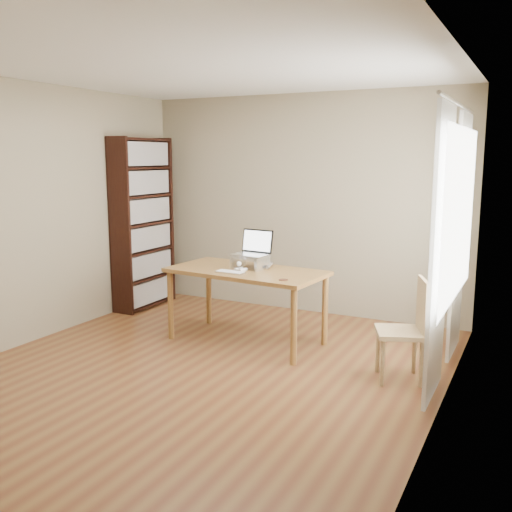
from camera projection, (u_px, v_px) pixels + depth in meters
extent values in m
cube|color=#5B2F18|center=(204.00, 371.00, 5.07)|extent=(4.00, 4.50, 0.02)
cube|color=white|center=(199.00, 64.00, 4.62)|extent=(4.00, 4.50, 0.02)
cube|color=gray|center=(302.00, 205.00, 6.83)|extent=(4.00, 0.02, 2.60)
cube|color=gray|center=(32.00, 214.00, 5.73)|extent=(0.02, 4.50, 2.60)
cube|color=gray|center=(448.00, 240.00, 3.95)|extent=(0.02, 4.50, 2.60)
cube|color=white|center=(460.00, 215.00, 4.65)|extent=(0.01, 1.80, 1.40)
cube|color=black|center=(120.00, 227.00, 6.69)|extent=(0.30, 0.04, 2.10)
cube|color=black|center=(163.00, 220.00, 7.44)|extent=(0.30, 0.04, 2.10)
cube|color=black|center=(134.00, 223.00, 7.13)|extent=(0.02, 0.90, 2.10)
cube|color=black|center=(145.00, 303.00, 7.24)|extent=(0.30, 0.84, 0.02)
cube|color=black|center=(147.00, 290.00, 7.20)|extent=(0.20, 0.78, 0.28)
cube|color=black|center=(144.00, 277.00, 7.18)|extent=(0.30, 0.84, 0.03)
cube|color=black|center=(146.00, 264.00, 7.14)|extent=(0.20, 0.78, 0.28)
cube|color=black|center=(144.00, 250.00, 7.12)|extent=(0.30, 0.84, 0.02)
cube|color=black|center=(145.00, 237.00, 7.08)|extent=(0.20, 0.78, 0.28)
cube|color=black|center=(143.00, 223.00, 7.06)|extent=(0.30, 0.84, 0.02)
cube|color=black|center=(144.00, 210.00, 7.02)|extent=(0.20, 0.78, 0.28)
cube|color=black|center=(142.00, 196.00, 7.01)|extent=(0.30, 0.84, 0.02)
cube|color=black|center=(143.00, 182.00, 6.96)|extent=(0.20, 0.78, 0.28)
cube|color=black|center=(141.00, 168.00, 6.95)|extent=(0.30, 0.84, 0.02)
cube|color=black|center=(142.00, 154.00, 6.90)|extent=(0.20, 0.78, 0.28)
cube|color=black|center=(140.00, 140.00, 6.89)|extent=(0.30, 0.84, 0.03)
cube|color=white|center=(439.00, 254.00, 4.24)|extent=(0.03, 0.70, 2.20)
cube|color=white|center=(459.00, 236.00, 5.21)|extent=(0.03, 0.70, 2.20)
cylinder|color=silver|center=(459.00, 104.00, 4.53)|extent=(0.03, 1.90, 0.03)
cube|color=brown|center=(246.00, 272.00, 5.71)|extent=(1.62, 0.92, 0.04)
cylinder|color=brown|center=(203.00, 293.00, 6.39)|extent=(0.06, 0.06, 0.71)
cylinder|color=brown|center=(325.00, 309.00, 5.75)|extent=(0.06, 0.06, 0.71)
cylinder|color=brown|center=(169.00, 307.00, 5.81)|extent=(0.06, 0.06, 0.71)
cylinder|color=brown|center=(300.00, 326.00, 5.17)|extent=(0.06, 0.06, 0.71)
cube|color=silver|center=(237.00, 261.00, 5.83)|extent=(0.03, 0.25, 0.12)
cube|color=silver|center=(263.00, 264.00, 5.70)|extent=(0.03, 0.25, 0.12)
cube|color=silver|center=(250.00, 256.00, 5.76)|extent=(0.32, 0.25, 0.01)
cube|color=silver|center=(250.00, 255.00, 5.76)|extent=(0.37, 0.28, 0.02)
cube|color=black|center=(256.00, 241.00, 5.86)|extent=(0.36, 0.08, 0.23)
cube|color=white|center=(256.00, 241.00, 5.85)|extent=(0.33, 0.07, 0.20)
cube|color=silver|center=(230.00, 272.00, 5.54)|extent=(0.29, 0.14, 0.02)
cube|color=white|center=(230.00, 271.00, 5.54)|extent=(0.27, 0.11, 0.00)
cylinder|color=#4F2A1B|center=(283.00, 280.00, 5.22)|extent=(0.09, 0.09, 0.01)
ellipsoid|color=#4F473E|center=(253.00, 261.00, 5.78)|extent=(0.19, 0.42, 0.14)
ellipsoid|color=#4F473E|center=(258.00, 260.00, 5.88)|extent=(0.16, 0.18, 0.13)
ellipsoid|color=#4F473E|center=(245.00, 262.00, 5.61)|extent=(0.11, 0.11, 0.10)
ellipsoid|color=silver|center=(246.00, 265.00, 5.65)|extent=(0.10, 0.10, 0.09)
sphere|color=silver|center=(243.00, 264.00, 5.58)|extent=(0.05, 0.05, 0.05)
cone|color=#4F473E|center=(242.00, 257.00, 5.62)|extent=(0.04, 0.04, 0.05)
cone|color=#4F473E|center=(247.00, 257.00, 5.60)|extent=(0.04, 0.04, 0.05)
cylinder|color=silver|center=(241.00, 270.00, 5.63)|extent=(0.03, 0.10, 0.03)
cylinder|color=silver|center=(247.00, 270.00, 5.60)|extent=(0.03, 0.10, 0.03)
cylinder|color=#4F473E|center=(267.00, 264.00, 5.87)|extent=(0.15, 0.22, 0.03)
cube|color=tan|center=(400.00, 332.00, 4.77)|extent=(0.50, 0.50, 0.04)
cylinder|color=tan|center=(376.00, 359.00, 4.74)|extent=(0.04, 0.04, 0.41)
cylinder|color=tan|center=(414.00, 365.00, 4.60)|extent=(0.04, 0.04, 0.41)
cylinder|color=tan|center=(385.00, 348.00, 5.02)|extent=(0.04, 0.04, 0.41)
cylinder|color=tan|center=(421.00, 353.00, 4.88)|extent=(0.04, 0.04, 0.41)
cube|color=tan|center=(423.00, 308.00, 4.66)|extent=(0.16, 0.35, 0.46)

